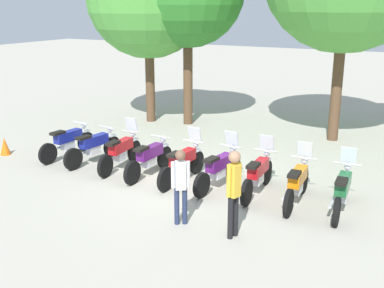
{
  "coord_description": "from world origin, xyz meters",
  "views": [
    {
      "loc": [
        5.76,
        -10.39,
        4.55
      ],
      "look_at": [
        0.0,
        0.5,
        0.9
      ],
      "focal_mm": 44.33,
      "sensor_mm": 36.0,
      "label": 1
    }
  ],
  "objects": [
    {
      "name": "traffic_cone",
      "position": [
        -6.06,
        -0.59,
        0.28
      ],
      "size": [
        0.32,
        0.32,
        0.55
      ],
      "primitive_type": "cone",
      "color": "orange",
      "rests_on": "ground_plane"
    },
    {
      "name": "motorcycle_7",
      "position": [
        3.08,
        -0.03,
        0.52
      ],
      "size": [
        0.62,
        2.19,
        1.37
      ],
      "rotation": [
        0.0,
        0.0,
        1.62
      ],
      "color": "black",
      "rests_on": "ground_plane"
    },
    {
      "name": "motorcycle_0",
      "position": [
        -4.12,
        0.14,
        0.5
      ],
      "size": [
        0.62,
        2.19,
        0.99
      ],
      "rotation": [
        0.0,
        0.0,
        1.49
      ],
      "color": "black",
      "rests_on": "ground_plane"
    },
    {
      "name": "motorcycle_1",
      "position": [
        -3.09,
        0.11,
        0.5
      ],
      "size": [
        0.67,
        2.18,
        0.99
      ],
      "rotation": [
        0.0,
        0.0,
        1.43
      ],
      "color": "black",
      "rests_on": "ground_plane"
    },
    {
      "name": "motorcycle_8",
      "position": [
        4.11,
        0.0,
        0.52
      ],
      "size": [
        0.62,
        2.19,
        1.37
      ],
      "rotation": [
        0.0,
        0.0,
        1.63
      ],
      "color": "black",
      "rests_on": "ground_plane"
    },
    {
      "name": "person_1",
      "position": [
        2.42,
        -2.31,
        1.09
      ],
      "size": [
        0.3,
        0.41,
        1.83
      ],
      "rotation": [
        0.0,
        0.0,
        2.88
      ],
      "color": "black",
      "rests_on": "ground_plane"
    },
    {
      "name": "motorcycle_6",
      "position": [
        2.05,
        0.11,
        0.52
      ],
      "size": [
        0.62,
        2.19,
        1.37
      ],
      "rotation": [
        0.0,
        0.0,
        1.6
      ],
      "color": "black",
      "rests_on": "ground_plane"
    },
    {
      "name": "person_0",
      "position": [
        1.2,
        -2.28,
        0.97
      ],
      "size": [
        0.37,
        0.31,
        1.66
      ],
      "rotation": [
        0.0,
        0.0,
        2.18
      ],
      "color": "#232D4C",
      "rests_on": "ground_plane"
    },
    {
      "name": "ground_plane",
      "position": [
        0.0,
        0.0,
        0.0
      ],
      "size": [
        80.0,
        80.0,
        0.0
      ],
      "primitive_type": "plane",
      "color": "#ADA899"
    },
    {
      "name": "motorcycle_5",
      "position": [
        1.03,
        0.03,
        0.52
      ],
      "size": [
        0.64,
        2.19,
        1.37
      ],
      "rotation": [
        0.0,
        0.0,
        1.46
      ],
      "color": "black",
      "rests_on": "ground_plane"
    },
    {
      "name": "motorcycle_4",
      "position": [
        -0.0,
        -0.03,
        0.52
      ],
      "size": [
        0.62,
        2.19,
        1.37
      ],
      "rotation": [
        0.0,
        0.0,
        1.52
      ],
      "color": "black",
      "rests_on": "ground_plane"
    },
    {
      "name": "motorcycle_3",
      "position": [
        -1.03,
        -0.04,
        0.5
      ],
      "size": [
        0.62,
        2.19,
        0.99
      ],
      "rotation": [
        0.0,
        0.0,
        1.54
      ],
      "color": "black",
      "rests_on": "ground_plane"
    },
    {
      "name": "motorcycle_2",
      "position": [
        -2.06,
        0.06,
        0.52
      ],
      "size": [
        0.62,
        2.19,
        1.37
      ],
      "rotation": [
        0.0,
        0.0,
        1.65
      ],
      "color": "black",
      "rests_on": "ground_plane"
    }
  ]
}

